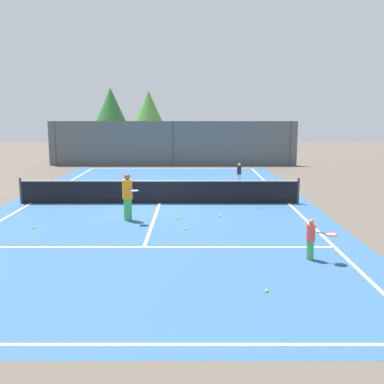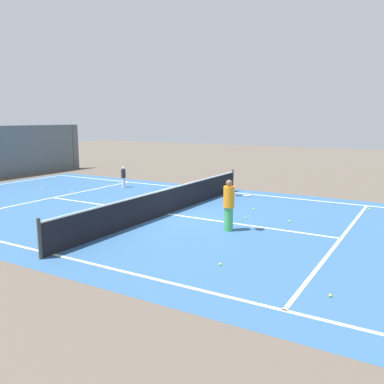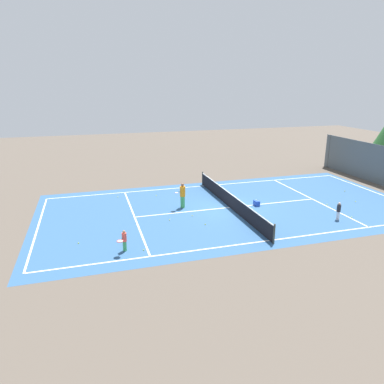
% 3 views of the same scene
% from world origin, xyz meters
% --- Properties ---
extents(ground_plane, '(80.00, 80.00, 0.00)m').
position_xyz_m(ground_plane, '(0.00, 0.00, 0.00)').
color(ground_plane, brown).
extents(court_surface, '(13.00, 25.00, 0.01)m').
position_xyz_m(court_surface, '(0.00, 0.00, 0.00)').
color(court_surface, '#2D5684').
rests_on(court_surface, ground_plane).
extents(tennis_net, '(11.90, 0.10, 1.10)m').
position_xyz_m(tennis_net, '(0.00, 0.00, 0.51)').
color(tennis_net, '#333833').
rests_on(tennis_net, ground_plane).
extents(perimeter_fence, '(18.00, 0.12, 3.20)m').
position_xyz_m(perimeter_fence, '(0.00, 14.00, 1.60)').
color(perimeter_fence, '#515B60').
rests_on(perimeter_fence, ground_plane).
extents(tree_0, '(2.86, 2.86, 5.64)m').
position_xyz_m(tree_0, '(-2.28, 19.98, 4.02)').
color(tree_0, brown).
rests_on(tree_0, ground_plane).
extents(tree_1, '(3.04, 3.04, 5.76)m').
position_xyz_m(tree_1, '(-5.10, 17.85, 4.05)').
color(tree_1, brown).
rests_on(tree_1, ground_plane).
extents(player_0, '(0.24, 0.24, 1.11)m').
position_xyz_m(player_0, '(3.94, 5.47, 0.57)').
color(player_0, silver).
rests_on(player_0, ground_plane).
extents(player_1, '(0.72, 0.90, 1.69)m').
position_xyz_m(player_1, '(-0.92, -3.05, 0.87)').
color(player_1, '#3FA559').
rests_on(player_1, ground_plane).
extents(player_2, '(0.80, 0.58, 1.09)m').
position_xyz_m(player_2, '(4.54, -7.51, 0.58)').
color(player_2, '#3FA559').
rests_on(player_2, ground_plane).
extents(ball_crate, '(0.47, 0.30, 0.43)m').
position_xyz_m(ball_crate, '(0.15, 1.89, 0.18)').
color(ball_crate, blue).
rests_on(ball_crate, ground_plane).
extents(tennis_ball_0, '(0.07, 0.07, 0.07)m').
position_xyz_m(tennis_ball_0, '(2.43, -2.57, 0.03)').
color(tennis_ball_0, '#CCE533').
rests_on(tennis_ball_0, ground_plane).
extents(tennis_ball_1, '(0.07, 0.07, 0.07)m').
position_xyz_m(tennis_ball_1, '(3.00, -9.72, 0.03)').
color(tennis_ball_1, '#CCE533').
rests_on(tennis_ball_1, ground_plane).
extents(tennis_ball_2, '(0.07, 0.07, 0.07)m').
position_xyz_m(tennis_ball_2, '(0.83, -2.89, 0.03)').
color(tennis_ball_2, '#CCE533').
rests_on(tennis_ball_2, ground_plane).
extents(tennis_ball_3, '(0.07, 0.07, 0.07)m').
position_xyz_m(tennis_ball_3, '(1.43, 8.93, 0.03)').
color(tennis_ball_3, '#CCE533').
rests_on(tennis_ball_3, ground_plane).
extents(tennis_ball_4, '(0.07, 0.07, 0.07)m').
position_xyz_m(tennis_ball_4, '(1.39, 6.62, 0.03)').
color(tennis_ball_4, '#CCE533').
rests_on(tennis_ball_4, ground_plane).
extents(tennis_ball_5, '(0.07, 0.07, 0.07)m').
position_xyz_m(tennis_ball_5, '(3.89, 6.56, 0.03)').
color(tennis_ball_5, '#CCE533').
rests_on(tennis_ball_5, ground_plane).
extents(tennis_ball_6, '(0.07, 0.07, 0.07)m').
position_xyz_m(tennis_ball_6, '(1.14, -4.43, 0.03)').
color(tennis_ball_6, '#CCE533').
rests_on(tennis_ball_6, ground_plane).
extents(tennis_ball_7, '(0.07, 0.07, 0.07)m').
position_xyz_m(tennis_ball_7, '(-3.94, -4.25, 0.03)').
color(tennis_ball_7, '#CCE533').
rests_on(tennis_ball_7, ground_plane).
extents(tennis_ball_8, '(0.07, 0.07, 0.07)m').
position_xyz_m(tennis_ball_8, '(-4.98, 6.65, 0.03)').
color(tennis_ball_8, '#CCE533').
rests_on(tennis_ball_8, ground_plane).
extents(tennis_ball_10, '(0.07, 0.07, 0.07)m').
position_xyz_m(tennis_ball_10, '(-0.94, 9.96, 0.03)').
color(tennis_ball_10, '#CCE533').
rests_on(tennis_ball_10, ground_plane).
extents(tennis_ball_11, '(0.07, 0.07, 0.07)m').
position_xyz_m(tennis_ball_11, '(4.76, -6.60, 0.03)').
color(tennis_ball_11, '#CCE533').
rests_on(tennis_ball_11, ground_plane).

